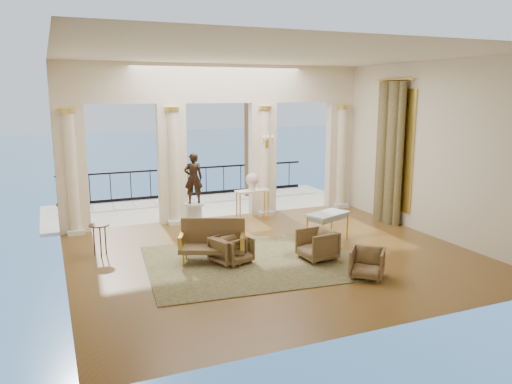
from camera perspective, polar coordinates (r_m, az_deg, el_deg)
name	(u,v)px	position (r m, az deg, el deg)	size (l,w,h in m)	color
floor	(273,255)	(11.63, 2.01, -7.23)	(9.00, 9.00, 0.00)	#4D2D0E
room_walls	(298,134)	(10.06, 4.81, 6.60)	(9.00, 9.00, 9.00)	beige
arcade	(219,132)	(14.62, -4.27, 6.90)	(9.00, 0.56, 4.50)	beige
terrace	(201,206)	(16.89, -6.29, -1.58)	(10.00, 3.60, 0.10)	#A69D8D
balustrade	(188,185)	(18.31, -7.75, 0.85)	(9.00, 0.06, 1.03)	black
palm_tree	(247,81)	(17.89, -1.04, 12.56)	(2.00, 2.00, 4.50)	#4C3823
sea	(86,166)	(70.82, -18.89, 2.82)	(160.00, 160.00, 0.00)	#265382
curtain	(389,153)	(14.66, 14.94, 4.35)	(0.33, 1.40, 4.09)	#4C4723
window_frame	(394,150)	(14.76, 15.53, 4.68)	(0.04, 1.60, 3.40)	gold
wall_sconce	(267,143)	(14.87, 1.28, 5.63)	(0.30, 0.11, 0.33)	gold
rug	(253,262)	(11.18, -0.30, -7.95)	(4.62, 3.60, 0.02)	#2D3217
armchair_a	(235,249)	(11.03, -2.37, -6.52)	(0.62, 0.58, 0.64)	#44351E
armchair_b	(367,262)	(10.43, 12.59, -7.79)	(0.65, 0.61, 0.67)	#44351E
armchair_c	(317,243)	(11.32, 7.02, -5.83)	(0.74, 0.69, 0.76)	#44351E
armchair_d	(228,248)	(11.06, -3.25, -6.44)	(0.64, 0.60, 0.66)	#44351E
settee	(213,241)	(11.14, -4.99, -5.57)	(1.56, 1.12, 0.95)	#44351E
game_table	(328,216)	(12.58, 8.20, -2.73)	(1.24, 0.95, 0.75)	#9DB1C4
pedestal	(194,223)	(12.67, -7.05, -3.53)	(0.54, 0.54, 0.98)	silver
statue	(193,178)	(12.42, -7.17, 1.57)	(0.46, 0.30, 1.26)	black
console_table	(252,195)	(14.42, -0.42, -0.40)	(1.01, 0.46, 0.93)	silver
urn	(252,180)	(14.33, -0.42, 1.34)	(0.38, 0.38, 0.50)	silver
side_table	(99,229)	(11.96, -17.47, -4.05)	(0.46, 0.46, 0.74)	black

